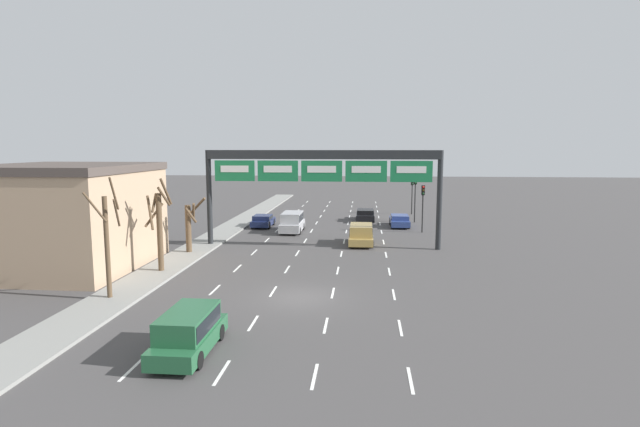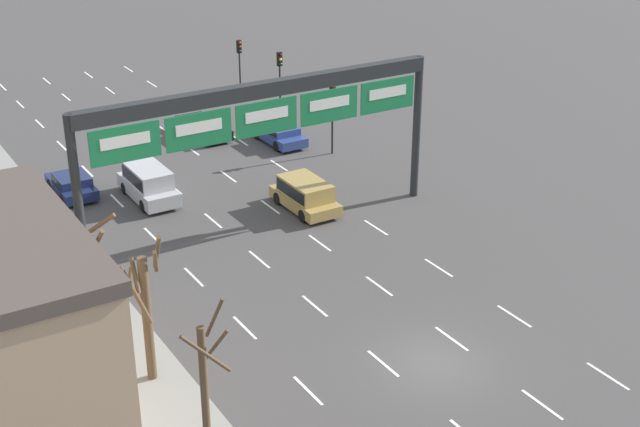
# 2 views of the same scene
# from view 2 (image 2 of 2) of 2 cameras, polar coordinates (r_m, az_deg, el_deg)

# --- Properties ---
(ground_plane) EXTENTS (220.00, 220.00, 0.00)m
(ground_plane) POSITION_cam_2_polar(r_m,az_deg,el_deg) (34.32, 7.32, -9.50)
(ground_plane) COLOR #474444
(lane_dashes) EXTENTS (10.02, 67.00, 0.01)m
(lane_dashes) POSITION_cam_2_polar(r_m,az_deg,el_deg) (44.15, -3.54, -1.16)
(lane_dashes) COLOR white
(lane_dashes) RESTS_ON ground_plane
(sign_gantry) EXTENTS (18.52, 0.70, 7.66)m
(sign_gantry) POSITION_cam_2_polar(r_m,az_deg,el_deg) (41.64, -3.63, 6.63)
(sign_gantry) COLOR #232628
(sign_gantry) RESTS_ON ground_plane
(car_navy) EXTENTS (1.85, 3.96, 1.20)m
(car_navy) POSITION_cam_2_polar(r_m,az_deg,el_deg) (49.82, -15.60, 1.83)
(car_navy) COLOR #19234C
(car_navy) RESTS_ON ground_plane
(car_black) EXTENTS (1.94, 4.79, 1.25)m
(car_black) POSITION_cam_2_polar(r_m,az_deg,el_deg) (57.49, -7.43, 5.60)
(car_black) COLOR black
(car_black) RESTS_ON ground_plane
(suv_silver) EXTENTS (1.91, 4.62, 1.85)m
(suv_silver) POSITION_cam_2_polar(r_m,az_deg,el_deg) (48.19, -10.94, 2.01)
(suv_silver) COLOR #B7B7BC
(suv_silver) RESTS_ON ground_plane
(car_blue) EXTENTS (1.87, 4.30, 1.20)m
(car_blue) POSITION_cam_2_polar(r_m,az_deg,el_deg) (55.74, -2.63, 5.15)
(car_blue) COLOR navy
(car_blue) RESTS_ON ground_plane
(suv_gold) EXTENTS (1.98, 4.36, 1.63)m
(suv_gold) POSITION_cam_2_polar(r_m,az_deg,el_deg) (46.17, -0.96, 1.30)
(suv_gold) COLOR #A88947
(suv_gold) RESTS_ON ground_plane
(traffic_light_near_gantry) EXTENTS (0.30, 0.35, 4.91)m
(traffic_light_near_gantry) POSITION_cam_2_polar(r_m,az_deg,el_deg) (58.22, -2.58, 8.92)
(traffic_light_near_gantry) COLOR black
(traffic_light_near_gantry) RESTS_ON ground_plane
(traffic_light_mid_block) EXTENTS (0.30, 0.35, 4.40)m
(traffic_light_mid_block) POSITION_cam_2_polar(r_m,az_deg,el_deg) (53.18, 0.81, 7.04)
(traffic_light_mid_block) COLOR black
(traffic_light_mid_block) RESTS_ON ground_plane
(traffic_light_far_end) EXTENTS (0.30, 0.35, 4.35)m
(traffic_light_far_end) POSITION_cam_2_polar(r_m,az_deg,el_deg) (63.92, -5.17, 9.91)
(traffic_light_far_end) COLOR black
(traffic_light_far_end) RESTS_ON ground_plane
(tree_bare_closest) EXTENTS (1.66, 2.03, 4.07)m
(tree_bare_closest) POSITION_cam_2_polar(r_m,az_deg,el_deg) (37.25, -14.31, -3.26)
(tree_bare_closest) COLOR brown
(tree_bare_closest) RESTS_ON sidewalk_left
(tree_bare_second) EXTENTS (1.63, 1.63, 6.29)m
(tree_bare_second) POSITION_cam_2_polar(r_m,az_deg,el_deg) (27.35, -7.28, -11.21)
(tree_bare_second) COLOR brown
(tree_bare_second) RESTS_ON sidewalk_left
(tree_bare_third) EXTENTS (1.68, 1.82, 5.88)m
(tree_bare_third) POSITION_cam_2_polar(r_m,az_deg,el_deg) (32.05, -11.08, -5.96)
(tree_bare_third) COLOR brown
(tree_bare_third) RESTS_ON sidewalk_left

